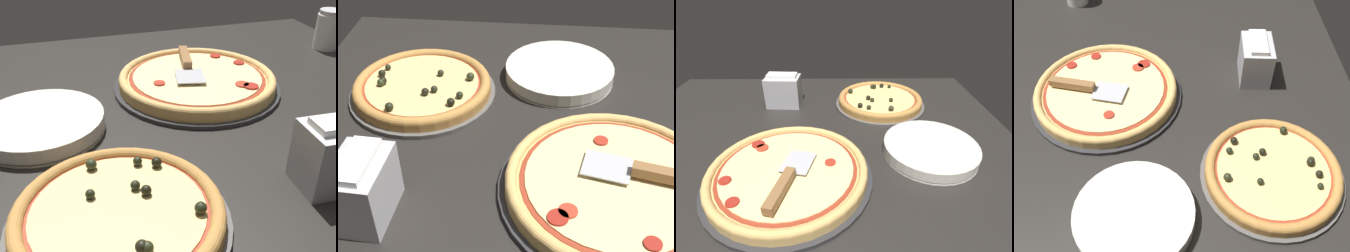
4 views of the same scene
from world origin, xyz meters
The scene contains 8 objects.
ground_plane centered at (0.00, 0.00, -1.80)cm, with size 125.50×117.48×3.60cm, color black.
pizza_pan_front centered at (-4.18, -10.52, 0.50)cm, with size 41.03×41.03×1.00cm, color #2D2D30.
pizza_front centered at (-4.20, -10.51, 2.60)cm, with size 38.56×38.56×3.10cm.
pizza_pan_back centered at (23.39, 30.34, 0.50)cm, with size 33.12×33.12×1.00cm, color #565451.
pizza_back centered at (23.36, 30.34, 2.44)cm, with size 31.13×31.13×3.99cm.
serving_spatula centered at (-3.67, -17.18, 4.92)cm, with size 9.04×21.30×2.00cm.
plate_stack centered at (33.44, -0.61, 1.75)cm, with size 25.72×25.72×3.50cm.
napkin_holder centered at (-12.59, 31.12, 5.85)cm, with size 12.70×9.10×12.30cm.
Camera 4 is at (74.49, 8.64, 76.24)cm, focal length 42.00 mm.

